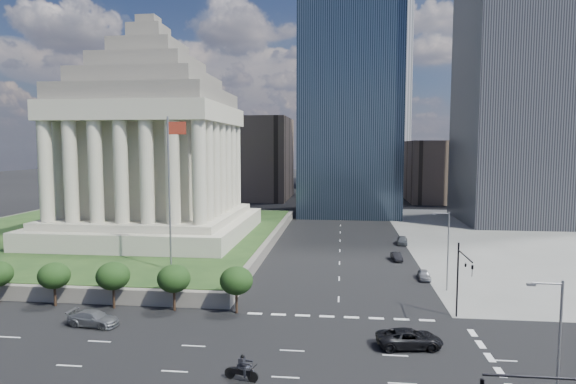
# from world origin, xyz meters

# --- Properties ---
(ground) EXTENTS (500.00, 500.00, 0.00)m
(ground) POSITION_xyz_m (0.00, 100.00, 0.00)
(ground) COLOR black
(ground) RESTS_ON ground
(plaza_terrace) EXTENTS (66.00, 70.00, 1.80)m
(plaza_terrace) POSITION_xyz_m (-45.00, 50.00, 0.90)
(plaza_terrace) COLOR #5F5A52
(plaza_terrace) RESTS_ON ground
(plaza_lawn) EXTENTS (64.00, 68.00, 0.10)m
(plaza_lawn) POSITION_xyz_m (-45.00, 50.00, 1.85)
(plaza_lawn) COLOR #1D3816
(plaza_lawn) RESTS_ON plaza_terrace
(war_memorial) EXTENTS (34.00, 34.00, 39.00)m
(war_memorial) POSITION_xyz_m (-34.00, 48.00, 21.40)
(war_memorial) COLOR #ABA58F
(war_memorial) RESTS_ON plaza_lawn
(flagpole) EXTENTS (2.52, 0.24, 20.00)m
(flagpole) POSITION_xyz_m (-21.83, 24.00, 13.11)
(flagpole) COLOR slate
(flagpole) RESTS_ON plaza_lawn
(tree_row) EXTENTS (53.00, 4.00, 6.00)m
(tree_row) POSITION_xyz_m (-35.50, 14.00, 3.00)
(tree_row) COLOR black
(tree_row) RESTS_ON ground
(midrise_glass) EXTENTS (26.00, 26.00, 60.00)m
(midrise_glass) POSITION_xyz_m (2.00, 95.00, 30.00)
(midrise_glass) COLOR black
(midrise_glass) RESTS_ON ground
(highrise_ne) EXTENTS (26.00, 28.00, 100.00)m
(highrise_ne) POSITION_xyz_m (42.00, 85.00, 50.00)
(highrise_ne) COLOR black
(highrise_ne) RESTS_ON ground
(building_filler_ne) EXTENTS (20.00, 30.00, 20.00)m
(building_filler_ne) POSITION_xyz_m (32.00, 130.00, 10.00)
(building_filler_ne) COLOR brown
(building_filler_ne) RESTS_ON ground
(building_filler_nw) EXTENTS (24.00, 30.00, 28.00)m
(building_filler_nw) POSITION_xyz_m (-30.00, 130.00, 14.00)
(building_filler_nw) COLOR brown
(building_filler_nw) RESTS_ON ground
(traffic_signal_ne) EXTENTS (0.30, 5.74, 8.00)m
(traffic_signal_ne) POSITION_xyz_m (12.50, 13.70, 5.25)
(traffic_signal_ne) COLOR black
(traffic_signal_ne) RESTS_ON ground
(street_lamp_south) EXTENTS (2.13, 0.22, 10.00)m
(street_lamp_south) POSITION_xyz_m (13.33, -6.00, 5.66)
(street_lamp_south) COLOR slate
(street_lamp_south) RESTS_ON ground
(street_lamp_north) EXTENTS (2.13, 0.22, 10.00)m
(street_lamp_north) POSITION_xyz_m (13.33, 25.00, 5.66)
(street_lamp_north) COLOR slate
(street_lamp_north) RESTS_ON ground
(pickup_truck) EXTENTS (6.22, 3.51, 1.64)m
(pickup_truck) POSITION_xyz_m (6.43, 6.91, 0.82)
(pickup_truck) COLOR black
(pickup_truck) RESTS_ON ground
(suv_grey) EXTENTS (2.78, 5.52, 1.54)m
(suv_grey) POSITION_xyz_m (-24.53, 8.68, 0.77)
(suv_grey) COLOR #505257
(suv_grey) RESTS_ON ground
(parked_sedan_near) EXTENTS (1.66, 3.89, 1.31)m
(parked_sedan_near) POSITION_xyz_m (11.50, 29.87, 0.66)
(parked_sedan_near) COLOR gray
(parked_sedan_near) RESTS_ON ground
(parked_sedan_mid) EXTENTS (3.93, 1.70, 1.26)m
(parked_sedan_mid) POSITION_xyz_m (9.00, 40.63, 0.63)
(parked_sedan_mid) COLOR black
(parked_sedan_mid) RESTS_ON ground
(parked_sedan_far) EXTENTS (2.34, 4.68, 1.53)m
(parked_sedan_far) POSITION_xyz_m (11.50, 53.75, 0.77)
(parked_sedan_far) COLOR #595D60
(parked_sedan_far) RESTS_ON ground
(motorcycle_trail) EXTENTS (2.93, 1.36, 2.11)m
(motorcycle_trail) POSITION_xyz_m (-7.34, -0.84, 1.06)
(motorcycle_trail) COLOR black
(motorcycle_trail) RESTS_ON ground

